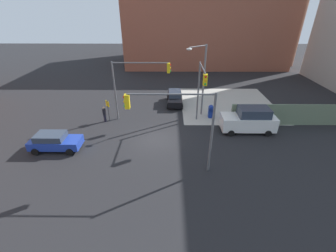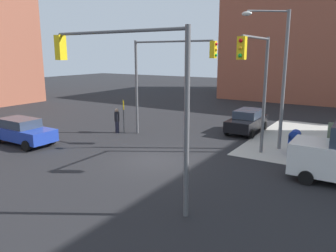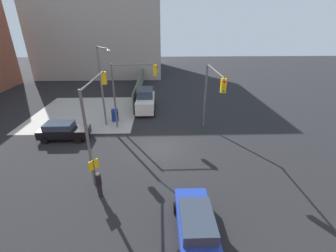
% 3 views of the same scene
% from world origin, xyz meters
% --- Properties ---
extents(ground_plane, '(120.00, 120.00, 0.00)m').
position_xyz_m(ground_plane, '(0.00, 0.00, 0.00)').
color(ground_plane, black).
extents(sidewalk_corner, '(12.00, 12.00, 0.01)m').
position_xyz_m(sidewalk_corner, '(9.00, 9.00, 0.01)').
color(sidewalk_corner, '#ADA89E').
rests_on(sidewalk_corner, ground).
extents(construction_fence, '(17.85, 0.12, 2.40)m').
position_xyz_m(construction_fence, '(16.93, 3.20, 1.20)').
color(construction_fence, '#607056').
rests_on(construction_fence, ground).
extents(building_loft_east, '(20.00, 24.00, 19.53)m').
position_xyz_m(building_loft_east, '(36.00, 11.81, 9.76)').
color(building_loft_east, '#ADA89E').
rests_on(building_loft_east, ground).
extents(traffic_signal_nw_corner, '(6.15, 0.36, 6.50)m').
position_xyz_m(traffic_signal_nw_corner, '(-2.12, 4.50, 4.67)').
color(traffic_signal_nw_corner, '#59595B').
rests_on(traffic_signal_nw_corner, ground).
extents(traffic_signal_se_corner, '(6.31, 0.36, 6.50)m').
position_xyz_m(traffic_signal_se_corner, '(2.06, -4.50, 4.68)').
color(traffic_signal_se_corner, '#59595B').
rests_on(traffic_signal_se_corner, ground).
extents(traffic_signal_ne_corner, '(0.36, 4.40, 6.50)m').
position_xyz_m(traffic_signal_ne_corner, '(4.50, 2.86, 4.56)').
color(traffic_signal_ne_corner, '#59595B').
rests_on(traffic_signal_ne_corner, ground).
extents(street_lamp_corner, '(2.27, 1.76, 8.00)m').
position_xyz_m(street_lamp_corner, '(4.91, 5.57, 4.70)').
color(street_lamp_corner, slate).
rests_on(street_lamp_corner, ground).
extents(warning_sign_two_way, '(0.48, 0.48, 2.40)m').
position_xyz_m(warning_sign_two_way, '(-5.40, 4.08, 1.64)').
color(warning_sign_two_way, '#4C4C4C').
rests_on(warning_sign_two_way, ground).
extents(mailbox_blue, '(0.56, 0.64, 1.43)m').
position_xyz_m(mailbox_blue, '(6.20, 5.00, 0.76)').
color(mailbox_blue, navy).
rests_on(mailbox_blue, ground).
extents(hatchback_black, '(2.02, 4.44, 1.62)m').
position_xyz_m(hatchback_black, '(2.09, 9.02, 0.84)').
color(hatchback_black, black).
rests_on(hatchback_black, ground).
extents(coupe_blue, '(4.42, 2.02, 1.62)m').
position_xyz_m(coupe_blue, '(-8.86, -1.69, 0.84)').
color(coupe_blue, '#1E389E').
rests_on(coupe_blue, ground).
extents(van_white_delivery, '(5.40, 2.32, 2.62)m').
position_xyz_m(van_white_delivery, '(9.51, 1.80, 1.28)').
color(van_white_delivery, white).
rests_on(van_white_delivery, ground).
extents(pedestrian_crossing, '(0.36, 0.36, 1.78)m').
position_xyz_m(pedestrian_crossing, '(-5.80, 3.80, 0.93)').
color(pedestrian_crossing, black).
rests_on(pedestrian_crossing, ground).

